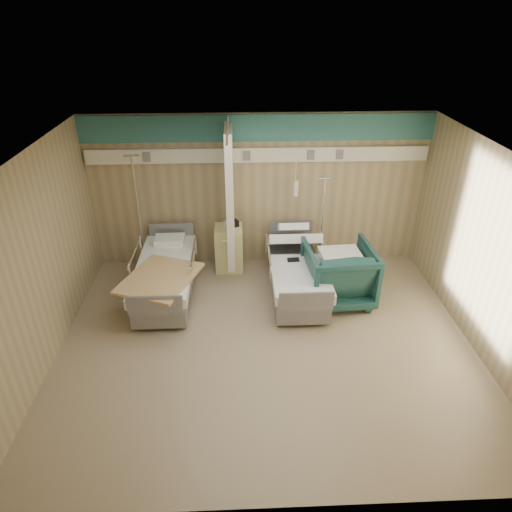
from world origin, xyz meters
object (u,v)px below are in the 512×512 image
Objects in this scene: iv_stand_right at (319,253)px; bed_left at (166,281)px; bedside_cabinet at (229,248)px; visitor_armchair at (338,274)px; iv_stand_left at (144,247)px; bed_right at (297,278)px.

bed_left is at bearing -165.00° from iv_stand_right.
iv_stand_right reaches higher than bedside_cabinet.
visitor_armchair is (1.80, -1.10, 0.08)m from bedside_cabinet.
visitor_armchair is 0.95m from iv_stand_right.
iv_stand_right is (2.70, 0.72, 0.06)m from bed_left.
bed_left is at bearing -139.40° from bedside_cabinet.
iv_stand_right is at bearing -85.42° from visitor_armchair.
visitor_armchair is 0.61× the size of iv_stand_right.
bed_right is at bearing -19.78° from iv_stand_left.
bed_left is 2.80m from iv_stand_right.
bed_right is at bearing -38.05° from bedside_cabinet.
visitor_armchair reaches higher than bedside_cabinet.
bed_left is (-2.20, 0.00, 0.00)m from bed_right.
iv_stand_left is (-3.38, 1.18, -0.05)m from visitor_armchair.
iv_stand_right reaches higher than bed_left.
iv_stand_left is (-1.58, 0.08, 0.02)m from bedside_cabinet.
iv_stand_right is 0.83× the size of iv_stand_left.
bed_left is 1.39m from bedside_cabinet.
iv_stand_right reaches higher than visitor_armchair.
bed_right is at bearing -21.80° from visitor_armchair.
bedside_cabinet is at bearing 40.60° from bed_left.
bed_left is at bearing 180.00° from bed_right.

